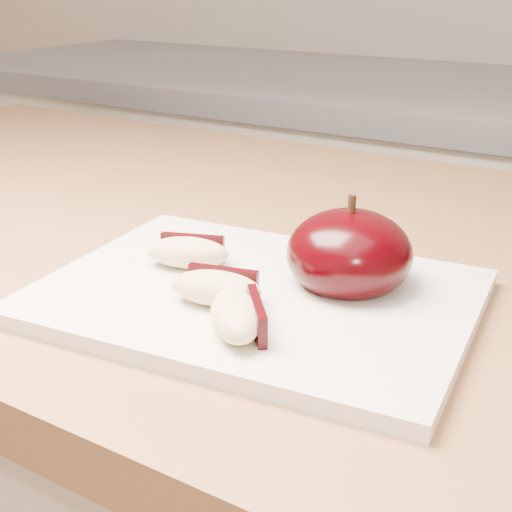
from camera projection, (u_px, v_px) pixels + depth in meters
The scene contains 5 objects.
cutting_board at pixel (256, 296), 0.50m from camera, with size 0.30×0.22×0.01m, color silver.
apple_half at pixel (349, 254), 0.50m from camera, with size 0.11×0.11×0.07m.
apple_wedge_a at pixel (188, 252), 0.54m from camera, with size 0.07×0.05×0.02m.
apple_wedge_b at pixel (217, 288), 0.48m from camera, with size 0.07×0.05×0.02m.
apple_wedge_c at pixel (238, 316), 0.44m from camera, with size 0.06×0.07×0.02m.
Camera 1 is at (0.21, -0.03, 1.12)m, focal length 50.00 mm.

